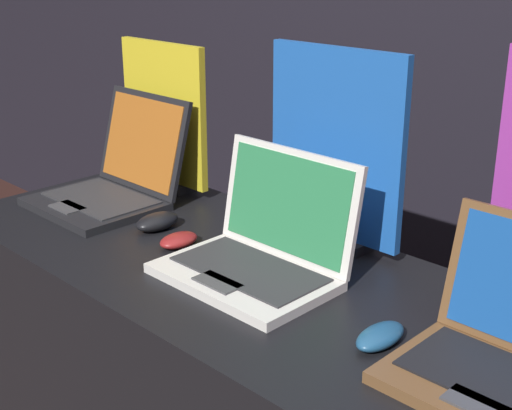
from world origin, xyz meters
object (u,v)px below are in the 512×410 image
at_px(laptop_front, 114,179).
at_px(mouse_back, 380,336).
at_px(promo_stand_front, 164,120).
at_px(mouse_middle, 179,240).
at_px(mouse_front, 157,222).
at_px(laptop_middle, 261,247).
at_px(promo_stand_middle, 335,154).

xyz_separation_m(laptop_front, mouse_back, (0.92, -0.10, -0.05)).
bearing_deg(mouse_back, promo_stand_front, 163.26).
bearing_deg(mouse_middle, laptop_front, 168.41).
bearing_deg(mouse_front, mouse_middle, -14.32).
bearing_deg(laptop_middle, mouse_middle, -172.89).
bearing_deg(promo_stand_front, promo_stand_middle, 1.23).
bearing_deg(promo_stand_middle, promo_stand_front, -178.77).
distance_m(promo_stand_front, promo_stand_middle, 0.58).
distance_m(laptop_front, laptop_middle, 0.58).
bearing_deg(laptop_front, mouse_front, -10.22).
distance_m(laptop_front, mouse_front, 0.24).
relative_size(laptop_front, mouse_back, 2.97).
height_order(promo_stand_middle, mouse_back, promo_stand_middle).
height_order(laptop_front, laptop_middle, laptop_front).
height_order(laptop_middle, promo_stand_middle, promo_stand_middle).
height_order(laptop_front, promo_stand_front, promo_stand_front).
relative_size(laptop_middle, mouse_middle, 3.67).
bearing_deg(promo_stand_front, mouse_middle, -35.25).
height_order(promo_stand_front, mouse_back, promo_stand_front).
xyz_separation_m(mouse_middle, mouse_back, (0.57, -0.03, 0.00)).
distance_m(mouse_front, promo_stand_front, 0.36).
bearing_deg(promo_stand_middle, mouse_middle, -131.76).
relative_size(laptop_front, laptop_middle, 0.95).
distance_m(promo_stand_front, mouse_back, 0.97).
distance_m(mouse_front, mouse_back, 0.69).
bearing_deg(promo_stand_middle, mouse_front, -146.48).
relative_size(mouse_front, promo_stand_front, 0.29).
distance_m(laptop_middle, mouse_middle, 0.24).
xyz_separation_m(promo_stand_front, mouse_middle, (0.35, -0.25, -0.18)).
height_order(mouse_front, promo_stand_middle, promo_stand_middle).
distance_m(laptop_front, promo_stand_middle, 0.63).
distance_m(mouse_front, mouse_middle, 0.12).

